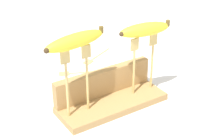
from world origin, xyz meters
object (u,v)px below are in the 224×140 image
at_px(banana_raised_right, 145,30).
at_px(banana_chunk_near, 115,73).
at_px(fork_fallen_far, 94,58).
at_px(fork_stand_left, 77,76).
at_px(fork_stand_right, 144,59).
at_px(fork_fallen_near, 76,72).
at_px(banana_raised_left, 76,41).

distance_m(banana_raised_right, banana_chunk_near, 0.24).
distance_m(fork_fallen_far, banana_chunk_near, 0.17).
relative_size(fork_stand_left, banana_chunk_near, 4.48).
height_order(fork_stand_right, fork_fallen_near, fork_stand_right).
bearing_deg(fork_fallen_near, fork_fallen_far, 30.87).
xyz_separation_m(fork_stand_right, fork_fallen_far, (0.01, 0.31, -0.12)).
xyz_separation_m(fork_fallen_near, fork_fallen_far, (0.11, 0.07, -0.00)).
bearing_deg(fork_fallen_far, fork_stand_right, -92.23).
height_order(banana_raised_left, fork_fallen_far, banana_raised_left).
bearing_deg(banana_raised_right, fork_stand_right, -8.34).
relative_size(banana_raised_right, banana_chunk_near, 3.74).
bearing_deg(fork_fallen_near, banana_raised_right, -67.61).
distance_m(fork_stand_left, fork_stand_right, 0.22).
distance_m(fork_stand_left, fork_fallen_far, 0.41).
xyz_separation_m(fork_stand_left, fork_fallen_near, (0.12, 0.24, -0.13)).
xyz_separation_m(banana_raised_left, fork_fallen_far, (0.23, 0.31, -0.23)).
bearing_deg(banana_raised_left, fork_fallen_near, 63.81).
relative_size(banana_raised_left, fork_fallen_far, 1.19).
bearing_deg(banana_raised_right, banana_chunk_near, 94.13).
bearing_deg(banana_chunk_near, fork_fallen_far, 82.62).
bearing_deg(fork_stand_left, fork_stand_right, 0.00).
xyz_separation_m(banana_raised_left, fork_fallen_near, (0.12, 0.24, -0.23)).
relative_size(fork_stand_right, banana_raised_right, 1.09).
distance_m(banana_raised_left, fork_fallen_near, 0.36).
bearing_deg(fork_stand_right, fork_fallen_near, 112.40).
bearing_deg(banana_chunk_near, banana_raised_right, -85.87).
distance_m(banana_raised_left, fork_fallen_far, 0.45).
bearing_deg(fork_stand_left, fork_fallen_near, 63.82).
distance_m(fork_fallen_near, fork_fallen_far, 0.13).
height_order(fork_stand_left, fork_fallen_far, fork_stand_left).
height_order(fork_stand_left, fork_stand_right, fork_stand_left).
height_order(fork_stand_right, banana_raised_right, banana_raised_right).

